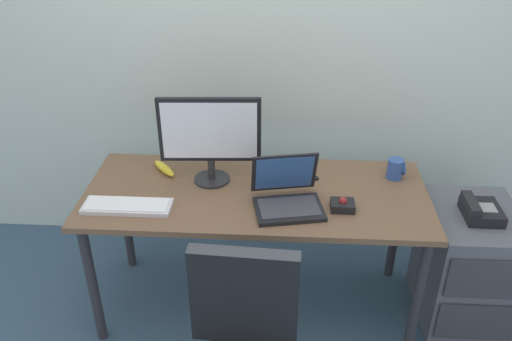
% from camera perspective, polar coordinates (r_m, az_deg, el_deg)
% --- Properties ---
extents(ground_plane, '(8.00, 8.00, 0.00)m').
position_cam_1_polar(ground_plane, '(3.01, 0.00, -14.24)').
color(ground_plane, '#375167').
extents(back_wall, '(6.00, 0.10, 2.80)m').
position_cam_1_polar(back_wall, '(2.94, 0.84, 16.23)').
color(back_wall, silver).
rests_on(back_wall, ground).
extents(desk, '(1.68, 0.70, 0.74)m').
position_cam_1_polar(desk, '(2.59, 0.00, -3.76)').
color(desk, brown).
rests_on(desk, ground).
extents(file_cabinet, '(0.42, 0.53, 0.65)m').
position_cam_1_polar(file_cabinet, '(2.95, 21.95, -9.67)').
color(file_cabinet, '#545860').
rests_on(file_cabinet, ground).
extents(desk_phone, '(0.17, 0.20, 0.09)m').
position_cam_1_polar(desk_phone, '(2.73, 23.29, -4.04)').
color(desk_phone, black).
rests_on(desk_phone, file_cabinet).
extents(monitor_main, '(0.50, 0.18, 0.45)m').
position_cam_1_polar(monitor_main, '(2.53, -5.07, 3.89)').
color(monitor_main, '#262628').
rests_on(monitor_main, desk).
extents(keyboard, '(0.41, 0.14, 0.03)m').
position_cam_1_polar(keyboard, '(2.50, -13.88, -3.79)').
color(keyboard, silver).
rests_on(keyboard, desk).
extents(laptop, '(0.36, 0.34, 0.23)m').
position_cam_1_polar(laptop, '(2.43, 3.43, -2.73)').
color(laptop, black).
rests_on(laptop, desk).
extents(trackball_mouse, '(0.11, 0.09, 0.07)m').
position_cam_1_polar(trackball_mouse, '(2.45, 9.43, -3.73)').
color(trackball_mouse, black).
rests_on(trackball_mouse, desk).
extents(coffee_mug, '(0.09, 0.08, 0.10)m').
position_cam_1_polar(coffee_mug, '(2.73, 15.00, 0.19)').
color(coffee_mug, '#305093').
rests_on(coffee_mug, desk).
extents(cell_phone, '(0.13, 0.16, 0.01)m').
position_cam_1_polar(cell_phone, '(2.70, 5.54, -0.39)').
color(cell_phone, black).
rests_on(cell_phone, desk).
extents(banana, '(0.16, 0.17, 0.04)m').
position_cam_1_polar(banana, '(2.75, -10.00, 0.23)').
color(banana, yellow).
rests_on(banana, desk).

